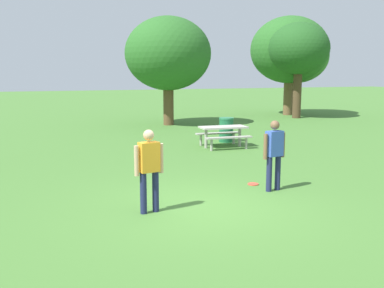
{
  "coord_description": "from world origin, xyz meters",
  "views": [
    {
      "loc": [
        -3.27,
        -7.97,
        2.72
      ],
      "look_at": [
        0.41,
        1.79,
        1.0
      ],
      "focal_mm": 40.81,
      "sensor_mm": 36.0,
      "label": 1
    }
  ],
  "objects_px": {
    "person_thrower": "(149,166)",
    "trash_can_further_along": "(226,130)",
    "tree_slender_mid": "(297,56)",
    "picnic_table_near": "(223,132)",
    "tree_far_right": "(289,50)",
    "tree_broad_center": "(299,49)",
    "tree_tall_left": "(168,54)",
    "person_catcher": "(274,151)",
    "frisbee": "(253,184)"
  },
  "relations": [
    {
      "from": "tree_far_right",
      "to": "person_thrower",
      "type": "bearing_deg",
      "value": -130.01
    },
    {
      "from": "trash_can_further_along",
      "to": "tree_broad_center",
      "type": "xyz_separation_m",
      "value": [
        7.86,
        6.84,
        3.57
      ]
    },
    {
      "from": "tree_broad_center",
      "to": "tree_tall_left",
      "type": "bearing_deg",
      "value": -175.55
    },
    {
      "from": "trash_can_further_along",
      "to": "tree_tall_left",
      "type": "height_order",
      "value": "tree_tall_left"
    },
    {
      "from": "person_catcher",
      "to": "tree_tall_left",
      "type": "relative_size",
      "value": 0.3
    },
    {
      "from": "picnic_table_near",
      "to": "trash_can_further_along",
      "type": "distance_m",
      "value": 1.27
    },
    {
      "from": "person_thrower",
      "to": "person_catcher",
      "type": "xyz_separation_m",
      "value": [
        3.11,
        0.55,
        0.0
      ]
    },
    {
      "from": "person_thrower",
      "to": "trash_can_further_along",
      "type": "relative_size",
      "value": 1.71
    },
    {
      "from": "frisbee",
      "to": "tree_broad_center",
      "type": "height_order",
      "value": "tree_broad_center"
    },
    {
      "from": "frisbee",
      "to": "tree_slender_mid",
      "type": "bearing_deg",
      "value": 53.29
    },
    {
      "from": "frisbee",
      "to": "picnic_table_near",
      "type": "xyz_separation_m",
      "value": [
        1.57,
        5.2,
        0.55
      ]
    },
    {
      "from": "picnic_table_near",
      "to": "tree_broad_center",
      "type": "xyz_separation_m",
      "value": [
        8.5,
        7.93,
        3.49
      ]
    },
    {
      "from": "person_catcher",
      "to": "trash_can_further_along",
      "type": "relative_size",
      "value": 1.71
    },
    {
      "from": "tree_far_right",
      "to": "tree_slender_mid",
      "type": "xyz_separation_m",
      "value": [
        0.78,
        0.33,
        -0.37
      ]
    },
    {
      "from": "person_catcher",
      "to": "trash_can_further_along",
      "type": "height_order",
      "value": "person_catcher"
    },
    {
      "from": "tree_broad_center",
      "to": "person_thrower",
      "type": "bearing_deg",
      "value": -132.25
    },
    {
      "from": "frisbee",
      "to": "tree_tall_left",
      "type": "bearing_deg",
      "value": 81.83
    },
    {
      "from": "frisbee",
      "to": "picnic_table_near",
      "type": "distance_m",
      "value": 5.46
    },
    {
      "from": "person_thrower",
      "to": "person_catcher",
      "type": "relative_size",
      "value": 1.0
    },
    {
      "from": "trash_can_further_along",
      "to": "tree_slender_mid",
      "type": "distance_m",
      "value": 13.27
    },
    {
      "from": "tree_tall_left",
      "to": "tree_slender_mid",
      "type": "xyz_separation_m",
      "value": [
        9.61,
        2.81,
        0.09
      ]
    },
    {
      "from": "trash_can_further_along",
      "to": "tree_tall_left",
      "type": "distance_m",
      "value": 6.96
    },
    {
      "from": "picnic_table_near",
      "to": "frisbee",
      "type": "bearing_deg",
      "value": -106.84
    },
    {
      "from": "tree_tall_left",
      "to": "tree_broad_center",
      "type": "height_order",
      "value": "tree_broad_center"
    },
    {
      "from": "tree_far_right",
      "to": "trash_can_further_along",
      "type": "bearing_deg",
      "value": -134.13
    },
    {
      "from": "picnic_table_near",
      "to": "trash_can_further_along",
      "type": "height_order",
      "value": "trash_can_further_along"
    },
    {
      "from": "trash_can_further_along",
      "to": "picnic_table_near",
      "type": "bearing_deg",
      "value": -120.26
    },
    {
      "from": "tree_tall_left",
      "to": "tree_far_right",
      "type": "bearing_deg",
      "value": 15.69
    },
    {
      "from": "tree_far_right",
      "to": "frisbee",
      "type": "bearing_deg",
      "value": -125.37
    },
    {
      "from": "person_catcher",
      "to": "tree_slender_mid",
      "type": "relative_size",
      "value": 0.3
    },
    {
      "from": "trash_can_further_along",
      "to": "tree_tall_left",
      "type": "xyz_separation_m",
      "value": [
        -0.42,
        6.19,
        3.16
      ]
    },
    {
      "from": "trash_can_further_along",
      "to": "person_thrower",
      "type": "bearing_deg",
      "value": -124.53
    },
    {
      "from": "person_thrower",
      "to": "frisbee",
      "type": "bearing_deg",
      "value": 22.13
    },
    {
      "from": "frisbee",
      "to": "trash_can_further_along",
      "type": "height_order",
      "value": "trash_can_further_along"
    },
    {
      "from": "person_catcher",
      "to": "tree_broad_center",
      "type": "distance_m",
      "value": 17.25
    },
    {
      "from": "picnic_table_near",
      "to": "tree_tall_left",
      "type": "height_order",
      "value": "tree_tall_left"
    },
    {
      "from": "tree_tall_left",
      "to": "tree_slender_mid",
      "type": "bearing_deg",
      "value": 16.3
    },
    {
      "from": "person_catcher",
      "to": "tree_broad_center",
      "type": "height_order",
      "value": "tree_broad_center"
    },
    {
      "from": "person_catcher",
      "to": "person_thrower",
      "type": "bearing_deg",
      "value": -169.96
    },
    {
      "from": "frisbee",
      "to": "tree_broad_center",
      "type": "relative_size",
      "value": 0.05
    },
    {
      "from": "person_catcher",
      "to": "trash_can_further_along",
      "type": "xyz_separation_m",
      "value": [
        2.04,
        6.94,
        -0.46
      ]
    },
    {
      "from": "picnic_table_near",
      "to": "trash_can_further_along",
      "type": "bearing_deg",
      "value": 59.74
    },
    {
      "from": "person_catcher",
      "to": "tree_tall_left",
      "type": "xyz_separation_m",
      "value": [
        1.62,
        13.13,
        2.7
      ]
    },
    {
      "from": "picnic_table_near",
      "to": "trash_can_further_along",
      "type": "xyz_separation_m",
      "value": [
        0.64,
        1.1,
        -0.08
      ]
    },
    {
      "from": "trash_can_further_along",
      "to": "tree_broad_center",
      "type": "height_order",
      "value": "tree_broad_center"
    },
    {
      "from": "person_thrower",
      "to": "tree_broad_center",
      "type": "distance_m",
      "value": 19.6
    },
    {
      "from": "frisbee",
      "to": "tree_slender_mid",
      "type": "height_order",
      "value": "tree_slender_mid"
    },
    {
      "from": "person_catcher",
      "to": "picnic_table_near",
      "type": "xyz_separation_m",
      "value": [
        1.4,
        5.84,
        -0.38
      ]
    },
    {
      "from": "person_catcher",
      "to": "picnic_table_near",
      "type": "distance_m",
      "value": 6.02
    },
    {
      "from": "person_thrower",
      "to": "trash_can_further_along",
      "type": "bearing_deg",
      "value": 55.47
    }
  ]
}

